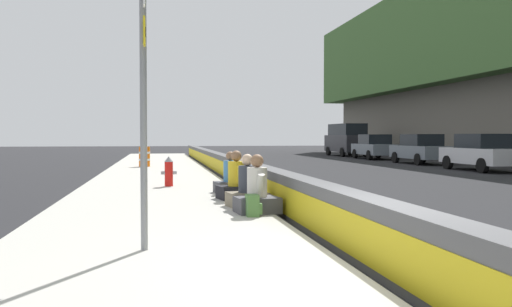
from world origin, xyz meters
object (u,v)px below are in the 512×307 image
object	(u,v)px
parked_car_fourth	(482,152)
parked_car_farther	(347,139)
route_sign_post	(144,90)
seated_person_foreground	(257,194)
seated_person_far	(231,180)
parked_car_midline	(421,149)
fire_hydrant	(169,171)
backpack	(253,206)
parked_car_far	(374,147)
seated_person_middle	(247,190)
construction_barrel	(144,157)
seated_person_rear	(236,184)

from	to	relation	value
parked_car_fourth	parked_car_farther	distance (m)	18.72
route_sign_post	seated_person_foreground	size ratio (longest dim) A/B	3.20
seated_person_far	parked_car_midline	world-z (taller)	parked_car_midline
route_sign_post	fire_hydrant	world-z (taller)	route_sign_post
route_sign_post	backpack	bearing A→B (deg)	-35.15
seated_person_far	parked_car_farther	bearing A→B (deg)	-25.15
parked_car_fourth	parked_car_far	world-z (taller)	same
backpack	parked_car_fourth	bearing A→B (deg)	-44.75
parked_car_farther	parked_car_far	bearing A→B (deg)	178.85
seated_person_middle	construction_barrel	distance (m)	15.70
route_sign_post	parked_car_far	distance (m)	32.20
seated_person_middle	parked_car_farther	bearing A→B (deg)	-23.09
fire_hydrant	seated_person_far	distance (m)	2.62
fire_hydrant	seated_person_rear	bearing A→B (deg)	-157.19
parked_car_fourth	parked_car_midline	distance (m)	6.23
fire_hydrant	parked_car_far	xyz separation A→B (m)	(19.52, -14.37, 0.27)
seated_person_middle	parked_car_far	bearing A→B (deg)	-27.70
parked_car_far	fire_hydrant	bearing A→B (deg)	143.64
backpack	parked_car_farther	distance (m)	34.39
parked_car_far	seated_person_rear	bearing A→B (deg)	150.83
parked_car_midline	seated_person_middle	bearing A→B (deg)	144.09
seated_person_far	backpack	distance (m)	4.22
parked_car_midline	backpack	bearing A→B (deg)	145.84
seated_person_foreground	seated_person_middle	xyz separation A→B (m)	(0.95, 0.03, -0.01)
parked_car_midline	parked_car_farther	xyz separation A→B (m)	(12.49, 0.01, 0.49)
seated_person_rear	parked_car_farther	xyz separation A→B (m)	(29.00, -13.00, 0.86)
backpack	construction_barrel	bearing A→B (deg)	7.94
seated_person_middle	parked_car_fourth	distance (m)	17.36
route_sign_post	parked_car_midline	xyz separation A→B (m)	(21.99, -14.99, -1.35)
parked_car_fourth	parked_car_farther	xyz separation A→B (m)	(18.72, -0.13, 0.49)
route_sign_post	fire_hydrant	distance (m)	9.18
construction_barrel	parked_car_midline	size ratio (longest dim) A/B	0.21
seated_person_foreground	seated_person_far	world-z (taller)	seated_person_foreground
route_sign_post	parked_car_midline	world-z (taller)	route_sign_post
seated_person_middle	parked_car_midline	distance (m)	22.12
parked_car_fourth	parked_car_midline	xyz separation A→B (m)	(6.23, -0.14, 0.00)
seated_person_foreground	parked_car_farther	size ratio (longest dim) A/B	0.22
parked_car_fourth	construction_barrel	bearing A→B (deg)	75.98
route_sign_post	parked_car_fourth	distance (m)	21.69
route_sign_post	parked_car_fourth	xyz separation A→B (m)	(15.76, -14.85, -1.35)
route_sign_post	parked_car_far	xyz separation A→B (m)	(28.54, -14.86, -1.35)
seated_person_foreground	seated_person_middle	bearing A→B (deg)	2.08
seated_person_foreground	backpack	xyz separation A→B (m)	(-0.44, 0.16, -0.16)
parked_car_farther	seated_person_far	bearing A→B (deg)	154.85
seated_person_rear	parked_car_midline	distance (m)	21.03
seated_person_foreground	parked_car_farther	world-z (taller)	parked_car_farther
parked_car_midline	seated_person_far	bearing A→B (deg)	139.34
backpack	parked_car_farther	xyz separation A→B (m)	(31.79, -13.08, 1.02)
fire_hydrant	seated_person_middle	size ratio (longest dim) A/B	0.80
route_sign_post	seated_person_rear	bearing A→B (deg)	-19.89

